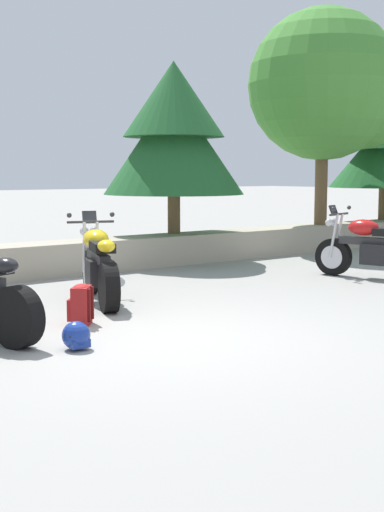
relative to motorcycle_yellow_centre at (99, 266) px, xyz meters
name	(u,v)px	position (x,y,z in m)	size (l,w,h in m)	color
ground_plane	(163,337)	(-0.51, -2.18, -0.49)	(120.00, 120.00, 0.00)	gray
motorcycle_yellow_centre	(99,266)	(0.00, 0.00, 0.00)	(0.99, 1.98, 1.18)	black
motorcycle_red_far_right	(373,249)	(4.56, -0.93, 0.00)	(0.87, 2.03, 1.18)	black
rider_backpack	(81,304)	(-0.89, -1.12, -0.24)	(0.35, 0.35, 0.47)	#A31E1E
rider_helmet	(77,336)	(-1.47, -2.09, -0.35)	(0.28, 0.28, 0.28)	navy
pine_tree_mid_left	(174,131)	(3.32, 2.82, 2.02)	(2.69, 2.69, 3.26)	brown
leafy_tree_mid_right	(332,88)	(7.45, 2.55, 3.08)	(3.49, 3.32, 4.76)	brown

